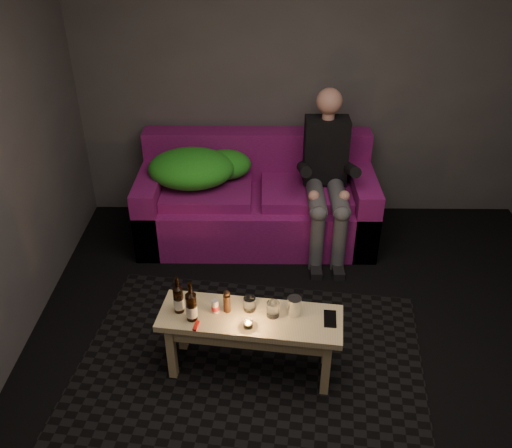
{
  "coord_description": "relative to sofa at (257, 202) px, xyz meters",
  "views": [
    {
      "loc": [
        -0.4,
        -2.3,
        2.65
      ],
      "look_at": [
        -0.43,
        1.12,
        0.52
      ],
      "focal_mm": 38.0,
      "sensor_mm": 36.0,
      "label": 1
    }
  ],
  "objects": [
    {
      "name": "green_blanket",
      "position": [
        -0.5,
        -0.01,
        0.33
      ],
      "size": [
        0.87,
        0.6,
        0.3
      ],
      "color": "#1B9723",
      "rests_on": "sofa"
    },
    {
      "name": "person",
      "position": [
        0.57,
        -0.16,
        0.38
      ],
      "size": [
        0.36,
        0.82,
        1.33
      ],
      "color": "black",
      "rests_on": "sofa"
    },
    {
      "name": "sofa",
      "position": [
        0.0,
        0.0,
        0.0
      ],
      "size": [
        1.99,
        0.89,
        0.85
      ],
      "color": "#710F58",
      "rests_on": "floor"
    },
    {
      "name": "beer_bottle_a",
      "position": [
        -0.45,
        -1.6,
        0.24
      ],
      "size": [
        0.06,
        0.06,
        0.25
      ],
      "color": "black",
      "rests_on": "coffee_table"
    },
    {
      "name": "rug",
      "position": [
        -0.02,
        -1.6,
        -0.3
      ],
      "size": [
        2.4,
        1.88,
        0.01
      ],
      "primitive_type": "cube",
      "rotation": [
        0.0,
        0.0,
        -0.13
      ],
      "color": "black",
      "rests_on": "floor"
    },
    {
      "name": "steel_cup",
      "position": [
        0.24,
        -1.62,
        0.2
      ],
      "size": [
        0.11,
        0.11,
        0.12
      ],
      "primitive_type": "cylinder",
      "rotation": [
        0.0,
        0.0,
        -0.41
      ],
      "color": "silver",
      "rests_on": "coffee_table"
    },
    {
      "name": "coffee_table",
      "position": [
        -0.02,
        -1.65,
        0.06
      ],
      "size": [
        1.14,
        0.49,
        0.45
      ],
      "rotation": [
        0.0,
        0.0,
        -0.13
      ],
      "color": "tan",
      "rests_on": "rug"
    },
    {
      "name": "floor",
      "position": [
        0.44,
        -1.82,
        -0.31
      ],
      "size": [
        4.5,
        4.5,
        0.0
      ],
      "primitive_type": "plane",
      "color": "black",
      "rests_on": "ground"
    },
    {
      "name": "beer_bottle_b",
      "position": [
        -0.37,
        -1.67,
        0.24
      ],
      "size": [
        0.07,
        0.07,
        0.27
      ],
      "color": "black",
      "rests_on": "coffee_table"
    },
    {
      "name": "red_lighter",
      "position": [
        -0.34,
        -1.74,
        0.15
      ],
      "size": [
        0.04,
        0.08,
        0.01
      ],
      "primitive_type": "cube",
      "rotation": [
        0.0,
        0.0,
        -0.18
      ],
      "color": "#B8130B",
      "rests_on": "coffee_table"
    },
    {
      "name": "room",
      "position": [
        0.44,
        -1.35,
        1.33
      ],
      "size": [
        4.5,
        4.5,
        4.5
      ],
      "color": "silver",
      "rests_on": "ground"
    },
    {
      "name": "tealight",
      "position": [
        -0.03,
        -1.74,
        0.17
      ],
      "size": [
        0.06,
        0.06,
        0.04
      ],
      "color": "white",
      "rests_on": "coffee_table"
    },
    {
      "name": "tumbler_front",
      "position": [
        0.11,
        -1.64,
        0.19
      ],
      "size": [
        0.08,
        0.08,
        0.1
      ],
      "primitive_type": "cylinder",
      "rotation": [
        0.0,
        0.0,
        0.04
      ],
      "color": "white",
      "rests_on": "coffee_table"
    },
    {
      "name": "smartphone",
      "position": [
        0.46,
        -1.67,
        0.15
      ],
      "size": [
        0.09,
        0.16,
        0.01
      ],
      "primitive_type": "cube",
      "rotation": [
        0.0,
        0.0,
        -0.09
      ],
      "color": "black",
      "rests_on": "coffee_table"
    },
    {
      "name": "tumbler_back",
      "position": [
        -0.03,
        -1.59,
        0.19
      ],
      "size": [
        0.09,
        0.09,
        0.09
      ],
      "primitive_type": "cylinder",
      "rotation": [
        0.0,
        0.0,
        0.17
      ],
      "color": "white",
      "rests_on": "coffee_table"
    },
    {
      "name": "pepper_mill",
      "position": [
        -0.16,
        -1.6,
        0.2
      ],
      "size": [
        0.04,
        0.04,
        0.12
      ],
      "primitive_type": "cylinder",
      "rotation": [
        0.0,
        0.0,
        0.01
      ],
      "color": "black",
      "rests_on": "coffee_table"
    },
    {
      "name": "salt_shaker",
      "position": [
        -0.24,
        -1.61,
        0.19
      ],
      "size": [
        0.04,
        0.04,
        0.09
      ],
      "primitive_type": "cylinder",
      "rotation": [
        0.0,
        0.0,
        -0.02
      ],
      "color": "silver",
      "rests_on": "coffee_table"
    }
  ]
}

